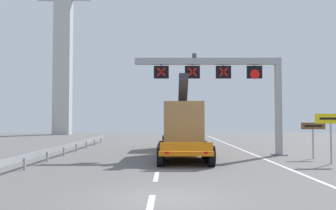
{
  "coord_description": "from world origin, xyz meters",
  "views": [
    {
      "loc": [
        0.18,
        -11.29,
        2.46
      ],
      "look_at": [
        0.11,
        12.08,
        3.41
      ],
      "focal_mm": 38.27,
      "sensor_mm": 36.0,
      "label": 1
    }
  ],
  "objects_px": {
    "heavy_haul_truck_orange": "(182,126)",
    "tourist_info_sign_brown": "(314,131)",
    "overhead_lane_gantry": "(229,77)",
    "exit_sign_yellow": "(332,125)",
    "bridge_pylon_distant": "(64,20)"
  },
  "relations": [
    {
      "from": "heavy_haul_truck_orange",
      "to": "tourist_info_sign_brown",
      "type": "relative_size",
      "value": 6.2
    },
    {
      "from": "heavy_haul_truck_orange",
      "to": "exit_sign_yellow",
      "type": "relative_size",
      "value": 5.04
    },
    {
      "from": "overhead_lane_gantry",
      "to": "heavy_haul_truck_orange",
      "type": "relative_size",
      "value": 0.74
    },
    {
      "from": "heavy_haul_truck_orange",
      "to": "exit_sign_yellow",
      "type": "height_order",
      "value": "heavy_haul_truck_orange"
    },
    {
      "from": "overhead_lane_gantry",
      "to": "tourist_info_sign_brown",
      "type": "distance_m",
      "value": 6.58
    },
    {
      "from": "heavy_haul_truck_orange",
      "to": "bridge_pylon_distant",
      "type": "bearing_deg",
      "value": 119.11
    },
    {
      "from": "heavy_haul_truck_orange",
      "to": "tourist_info_sign_brown",
      "type": "bearing_deg",
      "value": -22.98
    },
    {
      "from": "tourist_info_sign_brown",
      "to": "bridge_pylon_distant",
      "type": "distance_m",
      "value": 48.98
    },
    {
      "from": "overhead_lane_gantry",
      "to": "bridge_pylon_distant",
      "type": "xyz_separation_m",
      "value": [
        -21.84,
        34.91,
        13.9
      ]
    },
    {
      "from": "overhead_lane_gantry",
      "to": "bridge_pylon_distant",
      "type": "distance_m",
      "value": 43.46
    },
    {
      "from": "overhead_lane_gantry",
      "to": "tourist_info_sign_brown",
      "type": "xyz_separation_m",
      "value": [
        5.04,
        -2.08,
        -3.68
      ]
    },
    {
      "from": "overhead_lane_gantry",
      "to": "tourist_info_sign_brown",
      "type": "bearing_deg",
      "value": -22.39
    },
    {
      "from": "heavy_haul_truck_orange",
      "to": "exit_sign_yellow",
      "type": "xyz_separation_m",
      "value": [
        8.09,
        -6.27,
        0.18
      ]
    },
    {
      "from": "tourist_info_sign_brown",
      "to": "bridge_pylon_distant",
      "type": "bearing_deg",
      "value": 126.0
    },
    {
      "from": "exit_sign_yellow",
      "to": "bridge_pylon_distant",
      "type": "distance_m",
      "value": 50.9
    }
  ]
}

